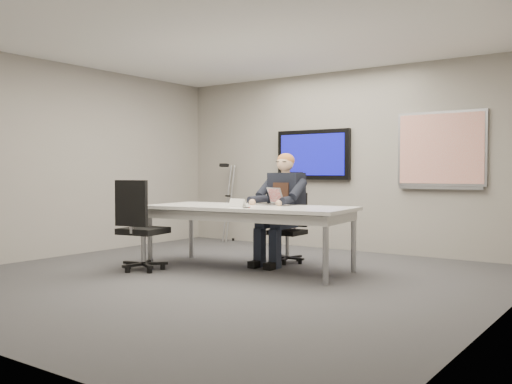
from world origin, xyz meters
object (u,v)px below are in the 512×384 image
Objects in this scene: office_chair_far at (289,241)px; seated_person at (279,220)px; laptop at (272,201)px; office_chair_near at (141,243)px; conference_table at (249,213)px.

office_chair_far is 0.64× the size of seated_person.
seated_person is 3.61× the size of laptop.
seated_person is at bearing -91.42° from office_chair_far.
office_chair_near reaches higher than office_chair_far.
conference_table is at bearing -100.89° from seated_person.
seated_person reaches higher than office_chair_far.
seated_person is at bearing 126.48° from laptop.
office_chair_near is 0.76× the size of seated_person.
conference_table is 1.83× the size of seated_person.
office_chair_far is 0.75m from laptop.
office_chair_near is at bearing -147.19° from conference_table.
laptop is (0.05, -0.49, 0.56)m from office_chair_far.
office_chair_near is 1.71m from laptop.
conference_table is at bearing -98.62° from office_chair_far.
office_chair_far is at bearing 120.37° from laptop.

